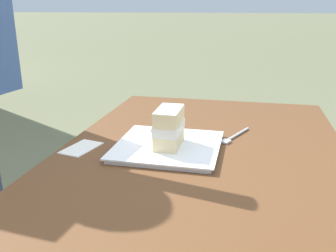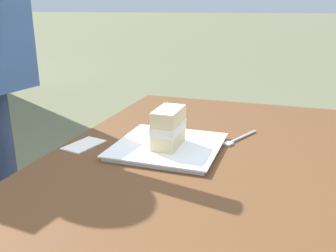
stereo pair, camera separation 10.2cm
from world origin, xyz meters
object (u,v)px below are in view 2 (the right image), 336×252
Objects in this scene: dessert_plate at (168,146)px; paper_napkin at (84,145)px; patio_table at (182,216)px; dessert_fork at (239,139)px; cake_slice at (168,127)px.

paper_napkin is at bearing -78.64° from dessert_plate.
patio_table is 0.38m from paper_napkin.
dessert_fork is at bearing 128.24° from dessert_plate.
patio_table is at bearing -14.33° from dessert_fork.
patio_table is at bearing 28.88° from cake_slice.
dessert_plate is 0.25m from paper_napkin.
dessert_fork is at bearing 114.22° from paper_napkin.
paper_napkin reaches higher than patio_table.
dessert_plate is 2.18× the size of paper_napkin.
patio_table is 0.34m from dessert_fork.
cake_slice is 0.26m from paper_napkin.
dessert_plate is 0.23m from dessert_fork.
paper_napkin is (0.19, -0.42, -0.00)m from dessert_fork.
cake_slice is 0.76× the size of dessert_fork.
cake_slice is at bearing 98.64° from paper_napkin.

